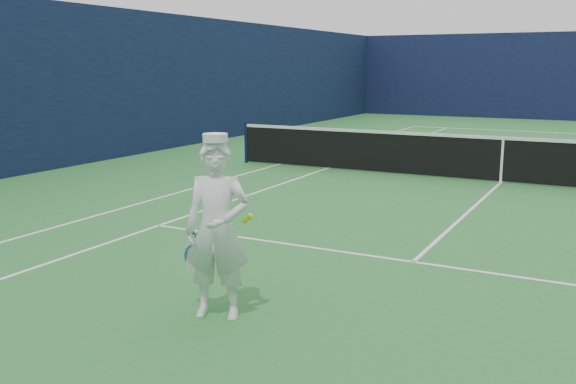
% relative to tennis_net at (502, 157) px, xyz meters
% --- Properties ---
extents(ground, '(80.00, 80.00, 0.00)m').
position_rel_tennis_net_xyz_m(ground, '(0.00, 0.00, -0.55)').
color(ground, '#296E30').
rests_on(ground, ground).
extents(court_markings, '(11.03, 23.83, 0.01)m').
position_rel_tennis_net_xyz_m(court_markings, '(0.00, 0.00, -0.55)').
color(court_markings, white).
rests_on(court_markings, ground).
extents(windscreen_fence, '(20.12, 36.12, 4.00)m').
position_rel_tennis_net_xyz_m(windscreen_fence, '(0.00, 0.00, 1.45)').
color(windscreen_fence, '#0E1333').
rests_on(windscreen_fence, ground).
extents(tennis_net, '(12.88, 0.09, 1.07)m').
position_rel_tennis_net_xyz_m(tennis_net, '(0.00, 0.00, 0.00)').
color(tennis_net, '#141E4C').
rests_on(tennis_net, ground).
extents(tennis_player, '(0.86, 0.62, 1.84)m').
position_rel_tennis_net_xyz_m(tennis_player, '(-1.21, -9.06, 0.34)').
color(tennis_player, white).
rests_on(tennis_player, ground).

